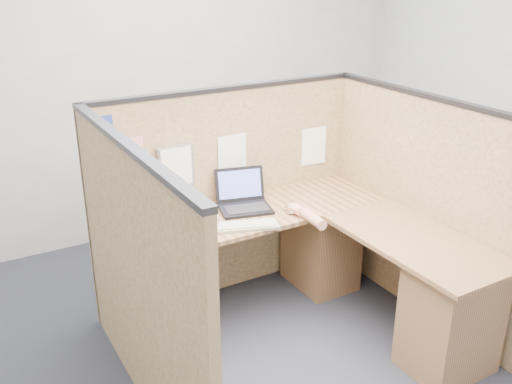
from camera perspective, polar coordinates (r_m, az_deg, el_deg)
floor at (r=3.76m, az=4.91°, el=-15.89°), size 5.00×5.00×0.00m
wall_back at (r=5.05m, az=-9.52°, el=11.36°), size 5.00×0.00×5.00m
cubicle_partitions at (r=3.66m, az=1.49°, el=-2.79°), size 2.06×1.83×1.53m
l_desk at (r=3.82m, az=4.93°, el=-8.09°), size 1.95×1.75×0.73m
laptop at (r=3.93m, az=-1.55°, el=-0.66°), size 0.40×0.41×0.25m
keyboard at (r=3.64m, az=-1.06°, el=-3.39°), size 0.44×0.27×0.03m
mouse at (r=3.85m, az=3.85°, el=-1.83°), size 0.12×0.09×0.04m
hand_forearm at (r=3.75m, az=5.11°, el=-2.30°), size 0.11×0.37×0.08m
blue_poster at (r=3.61m, az=-15.12°, el=5.63°), size 0.17×0.02×0.22m
american_flag at (r=3.67m, az=-12.94°, el=4.13°), size 0.20×0.01×0.34m
file_holder at (r=3.81m, az=-8.06°, el=2.34°), size 0.24×0.05×0.31m
paper_left at (r=4.00m, az=-2.39°, el=3.76°), size 0.22×0.01×0.28m
paper_right at (r=4.37m, az=5.70°, el=4.57°), size 0.23×0.02×0.29m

